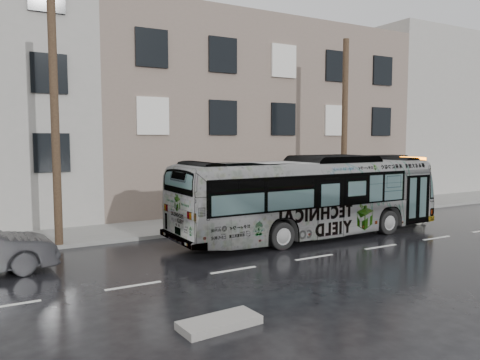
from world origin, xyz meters
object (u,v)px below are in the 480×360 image
object	(u,v)px
utility_pole_rear	(55,124)
sign_post	(359,191)
utility_pole_front	(344,128)
white_sedan	(387,212)
bus	(310,197)

from	to	relation	value
utility_pole_rear	sign_post	world-z (taller)	utility_pole_rear
utility_pole_front	utility_pole_rear	bearing A→B (deg)	180.00
utility_pole_front	white_sedan	size ratio (longest dim) A/B	2.20
utility_pole_front	white_sedan	world-z (taller)	utility_pole_front
utility_pole_rear	sign_post	xyz separation A→B (m)	(15.10, 0.00, -3.30)
utility_pole_rear	bus	size ratio (longest dim) A/B	0.74
utility_pole_front	utility_pole_rear	xyz separation A→B (m)	(-14.00, 0.00, 0.00)
utility_pole_front	sign_post	bearing A→B (deg)	0.00
utility_pole_rear	utility_pole_front	bearing A→B (deg)	0.00
white_sedan	utility_pole_front	bearing A→B (deg)	18.36
bus	utility_pole_rear	bearing A→B (deg)	71.65
sign_post	bus	size ratio (longest dim) A/B	0.20
sign_post	bus	xyz separation A→B (m)	(-5.62, -3.01, 0.35)
utility_pole_rear	sign_post	size ratio (longest dim) A/B	3.75
bus	white_sedan	bearing A→B (deg)	-84.93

